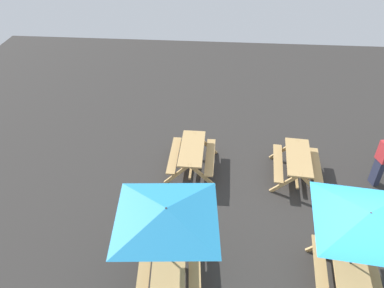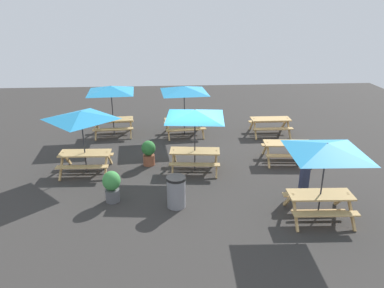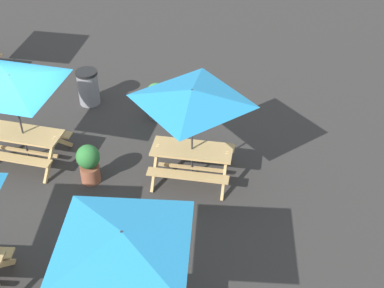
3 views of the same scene
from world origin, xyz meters
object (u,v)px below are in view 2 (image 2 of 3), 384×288
at_px(picnic_table_1, 111,93).
at_px(picnic_table_6, 195,118).
at_px(picnic_table_2, 81,120).
at_px(potted_plant_0, 149,152).
at_px(picnic_table_0, 270,123).
at_px(potted_plant_1, 112,185).
at_px(picnic_table_3, 287,148).
at_px(person_standing, 306,164).
at_px(picnic_table_5, 326,154).
at_px(picnic_table_4, 184,93).
at_px(trash_bin_gray, 176,192).

bearing_deg(picnic_table_1, picnic_table_6, 126.31).
distance_m(picnic_table_2, potted_plant_0, 2.73).
height_order(picnic_table_0, picnic_table_2, picnic_table_2).
relative_size(potted_plant_0, potted_plant_1, 0.95).
bearing_deg(picnic_table_3, person_standing, 91.83).
bearing_deg(picnic_table_5, picnic_table_6, -44.30).
relative_size(picnic_table_5, picnic_table_6, 1.00).
height_order(picnic_table_1, potted_plant_0, picnic_table_1).
distance_m(picnic_table_4, picnic_table_5, 8.13).
height_order(picnic_table_6, trash_bin_gray, picnic_table_6).
xyz_separation_m(picnic_table_1, picnic_table_6, (-3.46, 4.09, 0.00)).
bearing_deg(picnic_table_6, picnic_table_1, -43.73).
relative_size(picnic_table_2, picnic_table_5, 0.83).
xyz_separation_m(picnic_table_5, person_standing, (-0.21, -1.77, -1.10)).
bearing_deg(picnic_table_5, picnic_table_1, -45.89).
distance_m(picnic_table_1, picnic_table_2, 4.06).
relative_size(picnic_table_5, potted_plant_0, 2.93).
height_order(picnic_table_1, potted_plant_1, picnic_table_1).
height_order(picnic_table_4, trash_bin_gray, picnic_table_4).
distance_m(picnic_table_2, potted_plant_1, 2.90).
distance_m(picnic_table_1, potted_plant_0, 4.22).
bearing_deg(trash_bin_gray, picnic_table_4, -94.94).
bearing_deg(picnic_table_0, potted_plant_1, 42.35).
relative_size(picnic_table_0, trash_bin_gray, 1.85).
height_order(picnic_table_1, picnic_table_6, same).
bearing_deg(picnic_table_3, trash_bin_gray, 40.35).
xyz_separation_m(picnic_table_6, potted_plant_0, (1.71, -0.55, -1.47)).
distance_m(picnic_table_6, potted_plant_1, 3.75).
xyz_separation_m(picnic_table_1, picnic_table_4, (-3.27, 0.25, 0.00)).
bearing_deg(picnic_table_1, picnic_table_2, 79.17).
xyz_separation_m(picnic_table_3, trash_bin_gray, (4.36, 3.14, -0.07)).
height_order(potted_plant_0, potted_plant_1, potted_plant_1).
bearing_deg(potted_plant_0, picnic_table_6, 162.11).
bearing_deg(picnic_table_4, picnic_table_3, 134.07).
distance_m(picnic_table_2, trash_bin_gray, 4.41).
bearing_deg(picnic_table_0, picnic_table_4, -1.98).
relative_size(picnic_table_3, picnic_table_4, 0.68).
relative_size(picnic_table_4, potted_plant_0, 2.92).
xyz_separation_m(picnic_table_2, picnic_table_3, (-7.56, -0.48, -1.43)).
bearing_deg(person_standing, picnic_table_1, -56.69).
bearing_deg(potted_plant_0, picnic_table_2, 12.28).
bearing_deg(trash_bin_gray, picnic_table_5, 167.38).
bearing_deg(picnic_table_5, picnic_table_4, -62.14).
distance_m(picnic_table_3, potted_plant_1, 6.88).
bearing_deg(picnic_table_6, person_standing, 159.84).
xyz_separation_m(picnic_table_5, potted_plant_1, (6.01, -1.35, -1.43)).
distance_m(trash_bin_gray, potted_plant_1, 2.02).
relative_size(picnic_table_2, potted_plant_0, 2.42).
bearing_deg(picnic_table_1, trash_bin_gray, 108.12).
relative_size(picnic_table_2, trash_bin_gray, 2.38).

